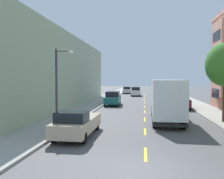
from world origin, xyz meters
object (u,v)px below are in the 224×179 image
(parked_suv_teal, at_px, (113,98))
(moving_white_sedan, at_px, (136,91))
(delivery_box_truck, at_px, (167,99))
(parked_suv_navy, at_px, (174,96))
(parked_pickup_silver, at_px, (127,90))
(parked_pickup_champagne, at_px, (77,124))
(street_lamp, at_px, (59,82))
(parked_suv_burgundy, at_px, (180,100))
(parked_pickup_red, at_px, (165,93))
(parked_sedan_black, at_px, (162,90))

(parked_suv_teal, relative_size, moving_white_sedan, 1.01)
(delivery_box_truck, height_order, moving_white_sedan, delivery_box_truck)
(delivery_box_truck, bearing_deg, parked_suv_navy, 80.86)
(parked_pickup_silver, xyz_separation_m, parked_suv_navy, (8.68, -22.34, 0.16))
(parked_pickup_champagne, height_order, moving_white_sedan, moving_white_sedan)
(street_lamp, relative_size, parked_suv_burgundy, 1.16)
(parked_pickup_red, height_order, parked_pickup_champagne, same)
(parked_pickup_red, bearing_deg, parked_suv_burgundy, -89.68)
(parked_pickup_champagne, bearing_deg, parked_suv_burgundy, 61.05)
(parked_suv_navy, height_order, parked_sedan_black, parked_suv_navy)
(parked_pickup_red, height_order, parked_suv_teal, parked_suv_teal)
(parked_suv_navy, bearing_deg, parked_suv_teal, -153.03)
(street_lamp, bearing_deg, delivery_box_truck, 30.10)
(parked_sedan_black, bearing_deg, parked_suv_navy, -89.82)
(moving_white_sedan, bearing_deg, parked_pickup_silver, 106.36)
(parked_suv_navy, bearing_deg, parked_pickup_silver, 111.24)
(parked_sedan_black, distance_m, moving_white_sedan, 11.44)
(street_lamp, relative_size, parked_suv_teal, 1.15)
(delivery_box_truck, distance_m, parked_pickup_red, 29.03)
(parked_pickup_champagne, bearing_deg, delivery_box_truck, 43.57)
(parked_pickup_red, bearing_deg, parked_pickup_silver, 129.91)
(delivery_box_truck, xyz_separation_m, moving_white_sedan, (-3.60, 30.77, -1.01))
(parked_pickup_silver, relative_size, parked_pickup_champagne, 1.00)
(parked_suv_navy, bearing_deg, street_lamp, -116.21)
(street_lamp, distance_m, parked_pickup_champagne, 3.35)
(street_lamp, distance_m, parked_suv_navy, 23.66)
(street_lamp, distance_m, parked_suv_burgundy, 17.71)
(parked_sedan_black, bearing_deg, parked_pickup_red, -90.93)
(delivery_box_truck, bearing_deg, moving_white_sedan, 96.67)
(parked_suv_teal, bearing_deg, moving_white_sedan, 82.22)
(street_lamp, xyz_separation_m, parked_pickup_champagne, (1.63, -1.32, -2.62))
(street_lamp, bearing_deg, parked_suv_teal, 84.58)
(parked_pickup_red, xyz_separation_m, parked_suv_burgundy, (0.11, -19.14, 0.16))
(delivery_box_truck, distance_m, parked_pickup_champagne, 8.48)
(moving_white_sedan, bearing_deg, street_lamp, -96.67)
(parked_pickup_red, bearing_deg, parked_pickup_champagne, -103.76)
(parked_pickup_champagne, bearing_deg, parked_pickup_red, 76.24)
(parked_sedan_black, height_order, parked_pickup_champagne, parked_pickup_champagne)
(delivery_box_truck, xyz_separation_m, parked_suv_teal, (-6.14, 12.15, -1.01))
(delivery_box_truck, height_order, parked_suv_teal, delivery_box_truck)
(parked_sedan_black, distance_m, parked_suv_teal, 29.55)
(parked_pickup_red, bearing_deg, street_lamp, -106.88)
(parked_pickup_silver, xyz_separation_m, parked_pickup_champagne, (-0.08, -44.76, 0.00))
(parked_sedan_black, distance_m, parked_suv_burgundy, 30.61)
(parked_suv_teal, distance_m, moving_white_sedan, 18.79)
(delivery_box_truck, height_order, parked_pickup_red, delivery_box_truck)
(parked_pickup_silver, bearing_deg, delivery_box_truck, -81.24)
(delivery_box_truck, distance_m, parked_suv_navy, 16.88)
(parked_pickup_silver, xyz_separation_m, parked_sedan_black, (8.60, 1.41, -0.08))
(parked_pickup_silver, distance_m, moving_white_sedan, 8.55)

